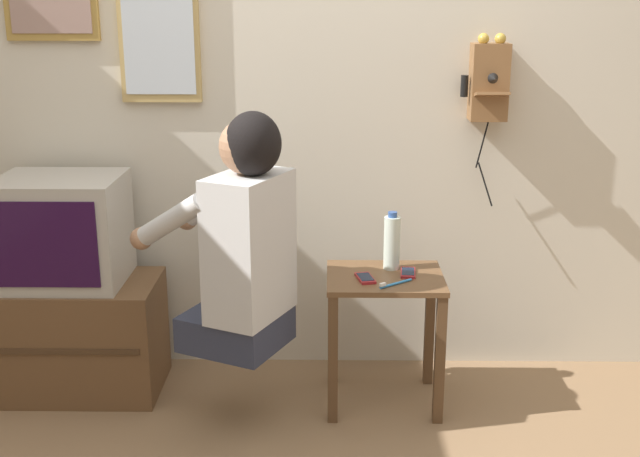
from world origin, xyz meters
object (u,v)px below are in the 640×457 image
(television, at_px, (62,230))
(cell_phone_spare, at_px, (408,273))
(person, at_px, (243,239))
(wall_mirror, at_px, (158,19))
(toothbrush, at_px, (393,284))
(cell_phone_held, at_px, (365,278))
(wall_phone_antique, at_px, (489,81))
(water_bottle, at_px, (392,242))

(television, height_order, cell_phone_spare, television)
(person, distance_m, wall_mirror, 1.05)
(television, xyz_separation_m, toothbrush, (1.38, -0.23, -0.15))
(cell_phone_held, bearing_deg, wall_mirror, 141.29)
(cell_phone_held, relative_size, toothbrush, 0.98)
(wall_mirror, height_order, toothbrush, wall_mirror)
(wall_phone_antique, bearing_deg, water_bottle, -149.00)
(wall_mirror, height_order, water_bottle, wall_mirror)
(television, bearing_deg, wall_phone_antique, 7.08)
(cell_phone_held, distance_m, toothbrush, 0.13)
(person, relative_size, toothbrush, 6.83)
(toothbrush, bearing_deg, cell_phone_held, 21.15)
(wall_mirror, distance_m, toothbrush, 1.48)
(wall_phone_antique, height_order, wall_mirror, wall_mirror)
(person, relative_size, cell_phone_held, 6.98)
(wall_phone_antique, bearing_deg, cell_phone_held, -143.79)
(cell_phone_spare, distance_m, water_bottle, 0.14)
(cell_phone_spare, bearing_deg, wall_phone_antique, 47.61)
(cell_phone_spare, height_order, toothbrush, toothbrush)
(person, bearing_deg, water_bottle, -39.71)
(television, xyz_separation_m, wall_mirror, (0.40, 0.26, 0.85))
(wall_phone_antique, distance_m, toothbrush, 0.97)
(water_bottle, distance_m, toothbrush, 0.23)
(cell_phone_held, height_order, toothbrush, toothbrush)
(cell_phone_spare, relative_size, water_bottle, 0.53)
(wall_phone_antique, distance_m, cell_phone_held, 0.99)
(television, relative_size, water_bottle, 2.06)
(person, xyz_separation_m, toothbrush, (0.58, 0.07, -0.21))
(wall_mirror, bearing_deg, wall_phone_antique, -1.70)
(television, distance_m, wall_mirror, 0.97)
(television, distance_m, water_bottle, 1.38)
(person, distance_m, television, 0.85)
(television, bearing_deg, water_bottle, -1.00)
(person, bearing_deg, television, 94.37)
(television, relative_size, wall_phone_antique, 0.68)
(person, relative_size, cell_phone_spare, 7.25)
(person, xyz_separation_m, water_bottle, (0.59, 0.28, -0.10))
(cell_phone_held, bearing_deg, person, -176.32)
(wall_mirror, height_order, cell_phone_held, wall_mirror)
(person, height_order, cell_phone_spare, person)
(wall_mirror, bearing_deg, person, -55.00)
(television, relative_size, cell_phone_spare, 3.92)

